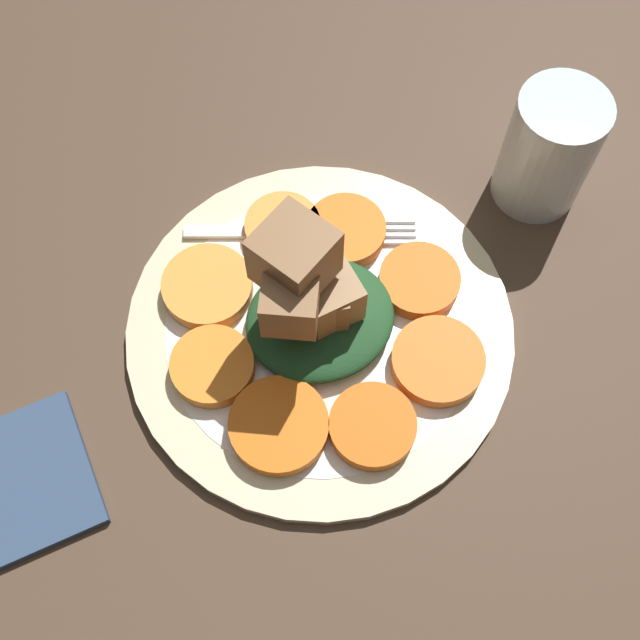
{
  "coord_description": "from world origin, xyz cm",
  "views": [
    {
      "loc": [
        10.64,
        23.34,
        59.0
      ],
      "look_at": [
        0.0,
        0.0,
        4.1
      ],
      "focal_mm": 45.0,
      "sensor_mm": 36.0,
      "label": 1
    }
  ],
  "objects": [
    {
      "name": "center_pile",
      "position": [
        0.36,
        -0.25,
        7.14
      ],
      "size": [
        11.41,
        10.27,
        11.82
      ],
      "color": "#1E4723",
      "rests_on": "plate"
    },
    {
      "name": "table_slab",
      "position": [
        0.0,
        0.0,
        1.0
      ],
      "size": [
        120.0,
        120.0,
        2.0
      ],
      "primitive_type": "cube",
      "color": "#4C3828",
      "rests_on": "ground"
    },
    {
      "name": "carrot_slice_7",
      "position": [
        8.76,
        -0.16,
        3.78
      ],
      "size": [
        6.26,
        6.26,
        1.36
      ],
      "primitive_type": "cylinder",
      "color": "orange",
      "rests_on": "plate"
    },
    {
      "name": "carrot_slice_0",
      "position": [
        6.09,
        6.25,
        3.78
      ],
      "size": [
        7.23,
        7.23,
        1.36
      ],
      "primitive_type": "cylinder",
      "color": "orange",
      "rests_on": "plate"
    },
    {
      "name": "carrot_slice_5",
      "position": [
        -0.74,
        -8.87,
        3.78
      ],
      "size": [
        6.11,
        6.11,
        1.36
      ],
      "primitive_type": "cylinder",
      "color": "#F99438",
      "rests_on": "plate"
    },
    {
      "name": "carrot_slice_6",
      "position": [
        6.7,
        -6.36,
        3.78
      ],
      "size": [
        7.05,
        7.05,
        1.36
      ],
      "primitive_type": "cylinder",
      "color": "orange",
      "rests_on": "plate"
    },
    {
      "name": "water_glass",
      "position": [
        -22.0,
        -4.64,
        7.3
      ],
      "size": [
        7.19,
        7.19,
        10.61
      ],
      "color": "silver",
      "rests_on": "table_slab"
    },
    {
      "name": "fork",
      "position": [
        -2.39,
        -7.99,
        3.3
      ],
      "size": [
        17.82,
        9.37,
        0.4
      ],
      "rotation": [
        0.0,
        0.0,
        -0.43
      ],
      "color": "silver",
      "rests_on": "plate"
    },
    {
      "name": "carrot_slice_2",
      "position": [
        -6.63,
        6.56,
        3.78
      ],
      "size": [
        6.97,
        6.97,
        1.36
      ],
      "primitive_type": "cylinder",
      "color": "orange",
      "rests_on": "plate"
    },
    {
      "name": "carrot_slice_3",
      "position": [
        -8.51,
        0.22,
        3.78
      ],
      "size": [
        6.33,
        6.33,
        1.36
      ],
      "primitive_type": "cylinder",
      "color": "orange",
      "rests_on": "plate"
    },
    {
      "name": "carrot_slice_4",
      "position": [
        -5.22,
        -6.48,
        3.78
      ],
      "size": [
        6.45,
        6.45,
        1.36
      ],
      "primitive_type": "cylinder",
      "color": "orange",
      "rests_on": "plate"
    },
    {
      "name": "carrot_slice_1",
      "position": [
        -0.37,
        9.06,
        3.78
      ],
      "size": [
        6.34,
        6.34,
        1.36
      ],
      "primitive_type": "cylinder",
      "color": "#D66014",
      "rests_on": "plate"
    },
    {
      "name": "plate",
      "position": [
        0.0,
        0.0,
        2.52
      ],
      "size": [
        29.86,
        29.86,
        1.05
      ],
      "color": "beige",
      "rests_on": "table_slab"
    }
  ]
}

